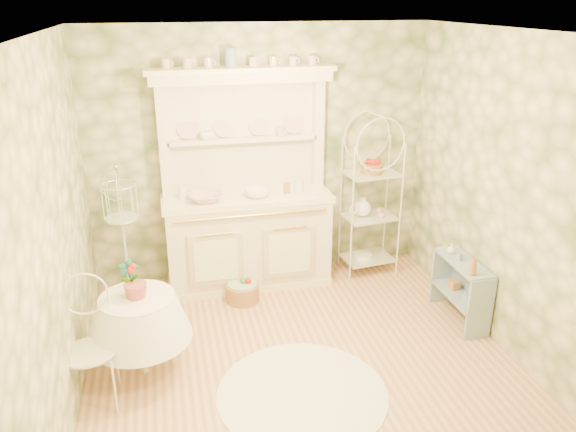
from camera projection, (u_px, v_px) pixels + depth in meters
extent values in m
plane|color=tan|center=(301.00, 360.00, 4.84)|extent=(3.60, 3.60, 0.00)
plane|color=white|center=(304.00, 32.00, 3.86)|extent=(3.60, 3.60, 0.00)
plane|color=beige|center=(57.00, 236.00, 3.97)|extent=(3.60, 3.60, 0.00)
plane|color=beige|center=(509.00, 197.00, 4.73)|extent=(3.60, 3.60, 0.00)
plane|color=beige|center=(260.00, 155.00, 5.98)|extent=(3.60, 3.60, 0.00)
plane|color=beige|center=(395.00, 346.00, 2.72)|extent=(3.60, 3.60, 0.00)
cube|color=white|center=(247.00, 183.00, 5.76)|extent=(1.87, 0.61, 2.29)
cube|color=white|center=(370.00, 198.00, 6.14)|extent=(0.59, 0.45, 1.74)
cube|color=#859EB0|center=(460.00, 291.00, 5.37)|extent=(0.35, 0.73, 0.60)
cylinder|color=white|center=(141.00, 340.00, 4.58)|extent=(0.67, 0.67, 0.63)
cube|color=white|center=(88.00, 346.00, 4.17)|extent=(0.47, 0.47, 1.01)
cube|color=white|center=(124.00, 239.00, 5.56)|extent=(0.33, 0.33, 1.37)
cylinder|color=#A87442|center=(243.00, 290.00, 5.75)|extent=(0.45, 0.45, 0.25)
cylinder|color=white|center=(302.00, 393.00, 4.43)|extent=(1.37, 1.37, 0.01)
imported|color=white|center=(206.00, 200.00, 5.64)|extent=(0.34, 0.34, 0.08)
imported|color=white|center=(258.00, 196.00, 5.76)|extent=(0.32, 0.32, 0.08)
imported|color=white|center=(205.00, 137.00, 5.65)|extent=(0.13, 0.13, 0.09)
imported|color=white|center=(280.00, 133.00, 5.82)|extent=(0.10, 0.10, 0.09)
imported|color=#3F7238|center=(130.00, 280.00, 4.41)|extent=(0.17, 0.12, 0.30)
imported|color=#AB6C34|center=(473.00, 268.00, 4.98)|extent=(0.08, 0.08, 0.18)
imported|color=#7B8FBD|center=(459.00, 257.00, 5.26)|extent=(0.06, 0.06, 0.10)
imported|color=silver|center=(451.00, 250.00, 5.41)|extent=(0.08, 0.08, 0.10)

